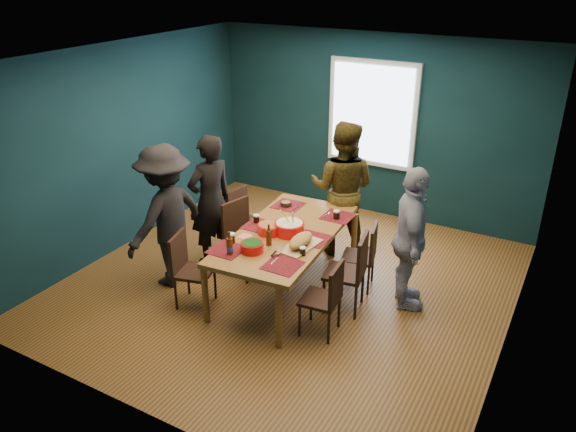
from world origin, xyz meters
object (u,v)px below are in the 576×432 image
person_back (342,189)px  cutting_board (301,242)px  person_far_left (211,201)px  bowl_dumpling (289,228)px  person_near_left (166,216)px  chair_left_far (243,216)px  dining_table (286,238)px  person_right (410,240)px  chair_left_near (187,264)px  chair_right_mid (353,267)px  bowl_salad (270,228)px  chair_left_mid (241,232)px  bowl_herbs (252,246)px  chair_right_far (365,252)px  chair_right_near (327,294)px

person_back → cutting_board: person_back is taller
person_far_left → bowl_dumpling: bearing=101.1°
person_near_left → cutting_board: 1.68m
chair_left_far → person_far_left: (-0.18, -0.45, 0.35)m
dining_table → person_right: bearing=13.8°
person_far_left → cutting_board: (1.50, -0.41, -0.01)m
chair_left_near → bowl_dumpling: bowl_dumpling is taller
person_far_left → person_near_left: size_ratio=0.98×
chair_right_mid → bowl_dumpling: bearing=173.0°
person_far_left → bowl_salad: 1.07m
dining_table → person_back: bearing=79.7°
person_right → person_near_left: (-2.66, -0.90, 0.04)m
chair_left_far → person_far_left: size_ratio=0.51×
chair_left_far → chair_left_mid: (0.29, -0.47, 0.04)m
chair_right_mid → cutting_board: chair_right_mid is taller
bowl_dumpling → bowl_herbs: size_ratio=1.37×
chair_right_far → bowl_dumpling: (-0.72, -0.55, 0.38)m
chair_left_far → bowl_salad: bowl_salad is taller
person_back → bowl_dumpling: (-0.08, -1.27, -0.04)m
dining_table → bowl_dumpling: bearing=-11.9°
person_near_left → bowl_dumpling: (1.40, 0.46, -0.01)m
chair_right_mid → bowl_dumpling: 0.84m
chair_left_far → cutting_board: bearing=-27.7°
chair_right_far → bowl_dumpling: 0.98m
bowl_salad → cutting_board: bearing=-15.4°
chair_right_far → chair_right_near: (0.01, -1.05, 0.01)m
chair_left_far → person_right: bearing=0.7°
chair_right_mid → person_right: 0.70m
cutting_board → person_right: bearing=40.4°
chair_right_near → bowl_herbs: (-0.87, -0.06, 0.36)m
person_right → bowl_salad: person_right is taller
person_right → person_far_left: bearing=71.6°
chair_right_mid → bowl_salad: bearing=178.0°
chair_left_mid → bowl_herbs: bearing=-35.1°
chair_left_far → bowl_dumpling: (1.06, -0.64, 0.36)m
chair_left_mid → person_far_left: person_far_left is taller
chair_left_mid → chair_right_mid: 1.55m
chair_left_near → person_right: bearing=14.4°
chair_right_mid → person_near_left: size_ratio=0.53×
chair_right_mid → chair_left_far: bearing=151.7°
dining_table → person_far_left: 1.21m
bowl_dumpling → cutting_board: size_ratio=0.52×
dining_table → chair_left_mid: 0.76m
person_right → person_near_left: bearing=84.6°
chair_right_far → bowl_herbs: size_ratio=3.32×
person_back → bowl_herbs: person_back is taller
person_near_left → cutting_board: person_near_left is taller
chair_left_far → dining_table: bearing=-26.6°
person_back → person_right: 1.45m
chair_left_far → person_near_left: person_near_left is taller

